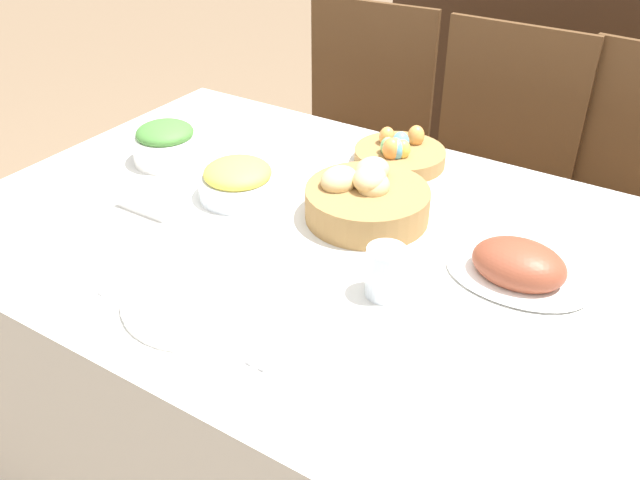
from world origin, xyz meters
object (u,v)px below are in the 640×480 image
chair_far_left (353,146)px  dinner_plate (202,297)px  drinking_cup (386,272)px  bread_basket (365,198)px  chair_far_center (487,181)px  fork (134,269)px  egg_basket (399,153)px  butter_dish (153,200)px  pineapple_bowl (238,180)px  ham_platter (518,267)px  spoon (294,339)px  green_salad_bowl (166,143)px  knife (278,332)px  sideboard (589,100)px  chair_far_right (626,218)px

chair_far_left → dinner_plate: bearing=-77.9°
dinner_plate → drinking_cup: drinking_cup is taller
bread_basket → chair_far_center: bearing=88.3°
fork → egg_basket: bearing=69.9°
fork → butter_dish: butter_dish is taller
pineapple_bowl → chair_far_center: bearing=69.9°
pineapple_bowl → ham_platter: bearing=2.5°
chair_far_center → butter_dish: (-0.40, -0.91, 0.25)m
dinner_plate → spoon: (0.19, 0.00, -0.00)m
chair_far_center → green_salad_bowl: size_ratio=6.04×
chair_far_left → green_salad_bowl: bearing=-100.8°
knife → drinking_cup: drinking_cup is taller
chair_far_left → drinking_cup: size_ratio=10.22×
green_salad_bowl → dinner_plate: bearing=-41.1°
chair_far_left → egg_basket: chair_far_left is taller
bread_basket → fork: 0.46m
egg_basket → drinking_cup: bearing=-65.9°
sideboard → drinking_cup: size_ratio=16.50×
butter_dish → drinking_cup: bearing=-0.6°
egg_basket → pineapple_bowl: 0.38m
fork → chair_far_right: bearing=56.7°
butter_dish → bread_basket: bearing=27.3°
sideboard → fork: (-0.35, -1.97, 0.26)m
chair_far_center → green_salad_bowl: bearing=-125.2°
egg_basket → drinking_cup: size_ratio=2.29×
ham_platter → pineapple_bowl: (-0.59, -0.03, 0.01)m
pineapple_bowl → dinner_plate: pineapple_bowl is taller
chair_far_left → knife: bearing=-70.7°
butter_dish → fork: bearing=-54.4°
pineapple_bowl → green_salad_bowl: (-0.24, 0.04, 0.01)m
sideboard → knife: (-0.04, -1.97, 0.26)m
chair_far_right → bread_basket: size_ratio=3.76×
chair_far_left → egg_basket: (0.38, -0.46, 0.26)m
chair_far_right → drinking_cup: bearing=-99.8°
chair_far_left → ham_platter: (0.76, -0.75, 0.26)m
chair_far_right → egg_basket: size_ratio=4.46×
bread_basket → spoon: (0.09, -0.38, -0.04)m
egg_basket → drinking_cup: 0.49m
chair_far_center → bread_basket: (-0.02, -0.71, 0.28)m
ham_platter → green_salad_bowl: green_salad_bowl is taller
chair_far_center → green_salad_bowl: chair_far_center is taller
chair_far_left → knife: size_ratio=5.57×
dinner_plate → spoon: size_ratio=1.59×
chair_far_center → sideboard: (0.08, 0.88, -0.02)m
egg_basket → dinner_plate: egg_basket is taller
egg_basket → spoon: size_ratio=1.25×
chair_far_right → chair_far_center: bearing=-174.1°
ham_platter → green_salad_bowl: 0.83m
chair_far_right → chair_far_center: size_ratio=1.00×
chair_far_left → spoon: 1.23m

